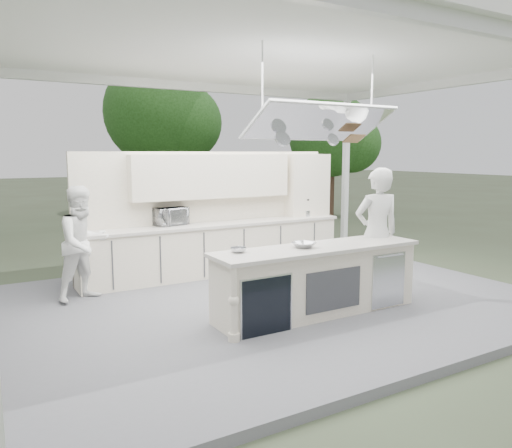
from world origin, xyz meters
TOP-DOWN VIEW (x-y plane):
  - ground at (0.00, 0.00)m, footprint 90.00×90.00m
  - stage_deck at (0.00, 0.00)m, footprint 8.00×6.00m
  - tent at (0.00, -0.01)m, footprint 8.20×6.20m
  - demo_island at (0.18, -0.91)m, footprint 3.10×0.79m
  - back_counter at (0.00, 1.90)m, footprint 5.08×0.72m
  - back_wall_unit at (0.44, 2.11)m, footprint 5.05×0.48m
  - tree_cluster at (-0.16, 9.77)m, footprint 19.55×9.40m
  - head_chef at (1.48, -0.70)m, footprint 0.82×0.64m
  - sous_chef at (-2.45, 1.43)m, footprint 1.03×0.93m
  - toaster_oven at (-0.82, 2.08)m, footprint 0.64×0.50m
  - bowl_large at (-0.02, -0.87)m, footprint 0.36×0.36m
  - bowl_small at (-0.94, -0.71)m, footprint 0.23×0.23m

SIDE VIEW (x-z plane):
  - ground at x=0.00m, z-range 0.00..0.00m
  - stage_deck at x=0.00m, z-range 0.00..0.12m
  - demo_island at x=0.18m, z-range 0.12..1.07m
  - back_counter at x=0.00m, z-range 0.12..1.07m
  - sous_chef at x=-2.45m, z-range 0.12..1.86m
  - bowl_small at x=-0.94m, z-range 1.07..1.13m
  - bowl_large at x=-0.02m, z-range 1.07..1.14m
  - head_chef at x=1.48m, z-range 0.12..2.13m
  - toaster_oven at x=-0.82m, z-range 1.07..1.39m
  - back_wall_unit at x=0.44m, z-range 0.45..2.70m
  - tree_cluster at x=-0.16m, z-range 0.36..6.21m
  - tent at x=0.00m, z-range 1.78..5.64m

